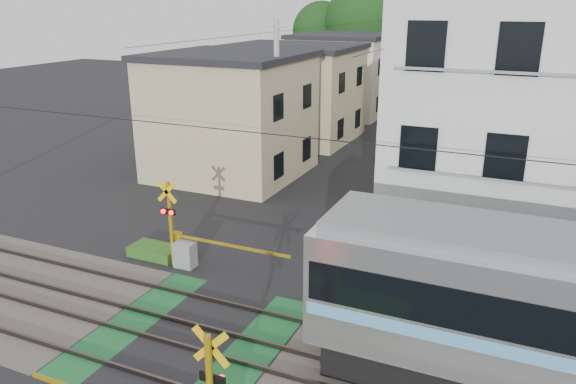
% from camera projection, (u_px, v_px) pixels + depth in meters
% --- Properties ---
extents(ground, '(120.00, 120.00, 0.00)m').
position_uv_depth(ground, '(188.00, 337.00, 15.32)').
color(ground, black).
extents(track_bed, '(120.00, 120.00, 0.14)m').
position_uv_depth(track_bed, '(188.00, 336.00, 15.31)').
color(track_bed, '#47423A').
rests_on(track_bed, ground).
extents(crossing_signal_far, '(4.74, 0.65, 3.09)m').
position_uv_depth(crossing_signal_far, '(183.00, 247.00, 19.25)').
color(crossing_signal_far, yellow).
rests_on(crossing_signal_far, ground).
extents(apartment_block, '(10.20, 8.36, 9.30)m').
position_uv_depth(apartment_block, '(554.00, 129.00, 18.74)').
color(apartment_block, silver).
rests_on(apartment_block, ground).
extents(houses_row, '(22.07, 31.35, 6.80)m').
position_uv_depth(houses_row, '(412.00, 90.00, 36.58)').
color(houses_row, tan).
rests_on(houses_row, ground).
extents(tree_hill, '(40.00, 13.61, 11.99)m').
position_uv_depth(tree_hill, '(473.00, 30.00, 54.72)').
color(tree_hill, '#163A13').
rests_on(tree_hill, ground).
extents(catenary, '(60.00, 5.04, 7.00)m').
position_uv_depth(catenary, '(419.00, 251.00, 11.84)').
color(catenary, '#2D2D33').
rests_on(catenary, ground).
extents(utility_poles, '(7.90, 42.00, 8.00)m').
position_uv_depth(utility_poles, '(381.00, 81.00, 34.30)').
color(utility_poles, '#A5A5A0').
rests_on(utility_poles, ground).
extents(pedestrian, '(0.61, 0.44, 1.56)m').
position_uv_depth(pedestrian, '(442.00, 112.00, 42.62)').
color(pedestrian, black).
rests_on(pedestrian, ground).
extents(weed_patches, '(10.25, 8.80, 0.40)m').
position_uv_depth(weed_patches, '(243.00, 348.00, 14.50)').
color(weed_patches, '#2D5E1E').
rests_on(weed_patches, ground).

